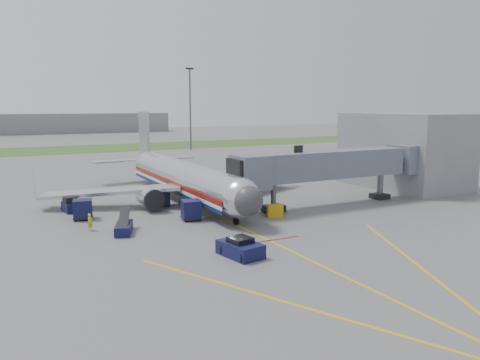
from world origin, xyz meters
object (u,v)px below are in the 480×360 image
airliner (184,178)px  belt_loader (124,227)px  pushback_tug (240,248)px  baggage_tug (70,205)px  ramp_worker (90,222)px

airliner → belt_loader: size_ratio=8.59×
pushback_tug → baggage_tug: (-8.92, 21.32, 0.12)m
ramp_worker → airliner: bearing=2.4°
airliner → pushback_tug: bearing=-100.5°
airliner → pushback_tug: airliner is taller
belt_loader → ramp_worker: (-2.46, 2.13, 0.29)m
pushback_tug → baggage_tug: size_ratio=1.52×
ramp_worker → baggage_tug: bearing=59.3°
baggage_tug → belt_loader: size_ratio=0.60×
airliner → pushback_tug: (-4.00, -21.64, -2.05)m
baggage_tug → airliner: bearing=1.4°
pushback_tug → baggage_tug: bearing=112.7°
airliner → baggage_tug: bearing=-178.6°
pushback_tug → belt_loader: bearing=119.8°
airliner → pushback_tug: 22.11m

